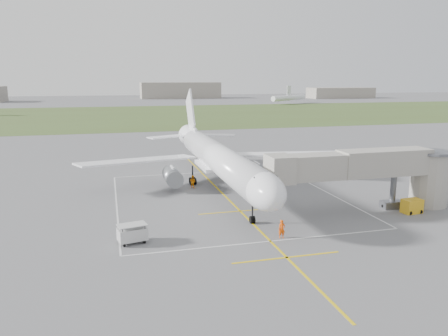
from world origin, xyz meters
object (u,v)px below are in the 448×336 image
object	(u,v)px
gpu_unit	(412,206)
ramp_worker_nose	(282,229)
airliner	(218,158)
jet_bridge	(378,171)
baggage_cart	(132,234)
ramp_worker_wing	(193,182)

from	to	relation	value
gpu_unit	ramp_worker_nose	world-z (taller)	ramp_worker_nose
airliner	jet_bridge	distance (m)	21.22
baggage_cart	ramp_worker_wing	world-z (taller)	baggage_cart
gpu_unit	ramp_worker_nose	distance (m)	18.04
jet_bridge	gpu_unit	world-z (taller)	jet_bridge
jet_bridge	gpu_unit	size ratio (longest dim) A/B	10.15
airliner	jet_bridge	xyz separation A→B (m)	(15.72, -14.25, 0.35)
ramp_worker_wing	gpu_unit	bearing A→B (deg)	-170.47
baggage_cart	ramp_worker_wing	bearing A→B (deg)	51.88
baggage_cart	ramp_worker_nose	distance (m)	14.37
gpu_unit	ramp_worker_nose	bearing A→B (deg)	-173.54
ramp_worker_nose	jet_bridge	bearing A→B (deg)	31.05
gpu_unit	ramp_worker_wing	bearing A→B (deg)	135.66
jet_bridge	ramp_worker_nose	distance (m)	15.99
baggage_cart	ramp_worker_wing	distance (m)	21.59
airliner	ramp_worker_wing	xyz separation A→B (m)	(-3.31, 1.58, -3.48)
baggage_cart	ramp_worker_nose	bearing A→B (deg)	-21.55
gpu_unit	airliner	bearing A→B (deg)	133.72
gpu_unit	baggage_cart	xyz separation A→B (m)	(-31.83, -1.33, 0.14)
jet_bridge	baggage_cart	world-z (taller)	jet_bridge
ramp_worker_nose	ramp_worker_wing	world-z (taller)	ramp_worker_wing
airliner	ramp_worker_nose	distance (m)	20.53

